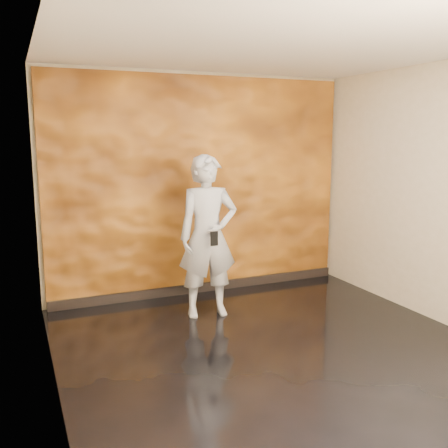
# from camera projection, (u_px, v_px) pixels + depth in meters

# --- Properties ---
(room) EXTENTS (4.02, 4.02, 2.81)m
(room) POSITION_uv_depth(u_px,v_px,m) (277.00, 204.00, 4.58)
(room) COLOR black
(room) RESTS_ON ground
(feature_wall) EXTENTS (3.90, 0.06, 2.75)m
(feature_wall) POSITION_uv_depth(u_px,v_px,m) (202.00, 187.00, 6.35)
(feature_wall) COLOR orange
(feature_wall) RESTS_ON ground
(baseboard) EXTENTS (3.90, 0.04, 0.12)m
(baseboard) POSITION_uv_depth(u_px,v_px,m) (203.00, 287.00, 6.55)
(baseboard) COLOR black
(baseboard) RESTS_ON ground
(man) EXTENTS (0.72, 0.52, 1.82)m
(man) POSITION_uv_depth(u_px,v_px,m) (208.00, 236.00, 5.58)
(man) COLOR #90939E
(man) RESTS_ON ground
(phone) EXTENTS (0.08, 0.02, 0.16)m
(phone) POSITION_uv_depth(u_px,v_px,m) (214.00, 239.00, 5.30)
(phone) COLOR black
(phone) RESTS_ON man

